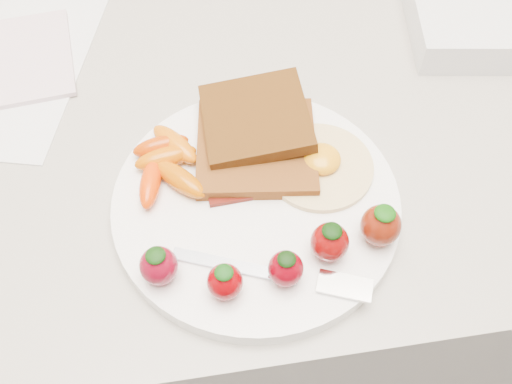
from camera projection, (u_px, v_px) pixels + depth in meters
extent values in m
cube|color=gray|center=(260.00, 272.00, 1.00)|extent=(2.00, 0.60, 0.90)
cylinder|color=white|center=(256.00, 203.00, 0.54)|extent=(0.27, 0.27, 0.02)
cube|color=#462705|center=(256.00, 147.00, 0.56)|extent=(0.13, 0.13, 0.01)
cube|color=black|center=(256.00, 118.00, 0.56)|extent=(0.10, 0.10, 0.02)
cylinder|color=beige|center=(319.00, 166.00, 0.55)|extent=(0.11, 0.11, 0.01)
ellipsoid|color=orange|center=(321.00, 159.00, 0.54)|extent=(0.04, 0.04, 0.02)
cube|color=#4F0B06|center=(251.00, 190.00, 0.53)|extent=(0.08, 0.03, 0.00)
cube|color=#4D0C0A|center=(266.00, 180.00, 0.54)|extent=(0.08, 0.05, 0.00)
cube|color=black|center=(257.00, 171.00, 0.54)|extent=(0.08, 0.04, 0.00)
ellipsoid|color=#C35700|center=(166.00, 158.00, 0.55)|extent=(0.06, 0.03, 0.02)
ellipsoid|color=#B85400|center=(180.00, 179.00, 0.53)|extent=(0.06, 0.06, 0.02)
ellipsoid|color=#E13700|center=(150.00, 184.00, 0.53)|extent=(0.03, 0.06, 0.02)
ellipsoid|color=#D46305|center=(175.00, 144.00, 0.56)|extent=(0.05, 0.06, 0.02)
ellipsoid|color=#B83700|center=(161.00, 146.00, 0.55)|extent=(0.06, 0.03, 0.02)
ellipsoid|color=maroon|center=(159.00, 266.00, 0.47)|extent=(0.03, 0.03, 0.04)
ellipsoid|color=black|center=(155.00, 255.00, 0.46)|extent=(0.02, 0.02, 0.01)
ellipsoid|color=#720004|center=(225.00, 282.00, 0.47)|extent=(0.03, 0.03, 0.03)
ellipsoid|color=#0D3A0A|center=(224.00, 272.00, 0.45)|extent=(0.02, 0.02, 0.01)
ellipsoid|color=#68000B|center=(286.00, 269.00, 0.47)|extent=(0.03, 0.03, 0.03)
ellipsoid|color=black|center=(287.00, 259.00, 0.46)|extent=(0.02, 0.02, 0.01)
ellipsoid|color=#6E0606|center=(330.00, 242.00, 0.48)|extent=(0.03, 0.03, 0.04)
ellipsoid|color=black|center=(332.00, 231.00, 0.47)|extent=(0.02, 0.02, 0.01)
ellipsoid|color=#631607|center=(381.00, 226.00, 0.49)|extent=(0.04, 0.04, 0.04)
ellipsoid|color=#0F4607|center=(385.00, 213.00, 0.48)|extent=(0.02, 0.02, 0.01)
cube|color=silver|center=(235.00, 266.00, 0.49)|extent=(0.11, 0.05, 0.00)
cube|color=white|center=(345.00, 286.00, 0.48)|extent=(0.05, 0.04, 0.00)
cube|color=beige|center=(28.00, 58.00, 0.66)|extent=(0.11, 0.15, 0.01)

